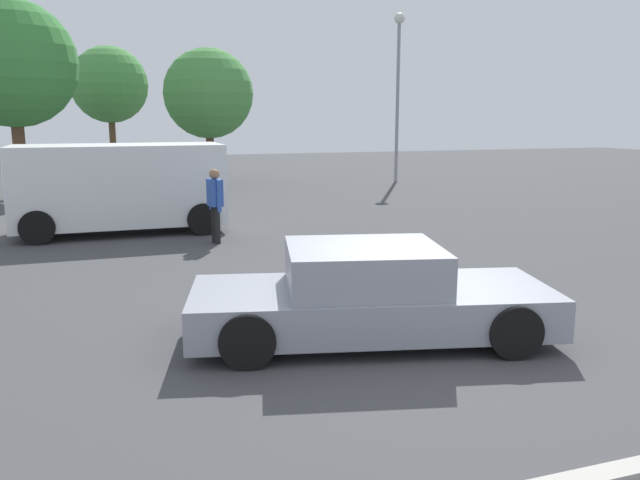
{
  "coord_description": "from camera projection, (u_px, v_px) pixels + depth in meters",
  "views": [
    {
      "loc": [
        -3.2,
        -6.73,
        2.76
      ],
      "look_at": [
        -0.15,
        2.26,
        0.9
      ],
      "focal_mm": 35.36,
      "sensor_mm": 36.0,
      "label": 1
    }
  ],
  "objects": [
    {
      "name": "pedestrian",
      "position": [
        215.0,
        199.0,
        13.81
      ],
      "size": [
        0.32,
        0.56,
        1.65
      ],
      "rotation": [
        0.0,
        0.0,
        0.22
      ],
      "color": "black",
      "rests_on": "ground_plane"
    },
    {
      "name": "ground_plane",
      "position": [
        390.0,
        344.0,
        7.8
      ],
      "size": [
        80.0,
        80.0,
        0.0
      ],
      "primitive_type": "plane",
      "color": "#424244"
    },
    {
      "name": "van_white",
      "position": [
        120.0,
        185.0,
        15.09
      ],
      "size": [
        4.82,
        2.17,
        2.11
      ],
      "rotation": [
        0.0,
        0.0,
        0.0
      ],
      "color": "white",
      "rests_on": "ground_plane"
    },
    {
      "name": "sedan_foreground",
      "position": [
        369.0,
        296.0,
        7.88
      ],
      "size": [
        4.75,
        2.69,
        1.2
      ],
      "rotation": [
        0.0,
        0.0,
        -0.23
      ],
      "color": "gray",
      "rests_on": "ground_plane"
    },
    {
      "name": "tree_back_left",
      "position": [
        109.0,
        85.0,
        29.73
      ],
      "size": [
        3.58,
        3.58,
        6.04
      ],
      "color": "brown",
      "rests_on": "ground_plane"
    },
    {
      "name": "dog",
      "position": [
        538.0,
        298.0,
        8.84
      ],
      "size": [
        0.45,
        0.56,
        0.42
      ],
      "rotation": [
        0.0,
        0.0,
        4.11
      ],
      "color": "white",
      "rests_on": "ground_plane"
    },
    {
      "name": "light_post_near",
      "position": [
        398.0,
        70.0,
        26.18
      ],
      "size": [
        0.44,
        0.44,
        6.95
      ],
      "color": "gray",
      "rests_on": "ground_plane"
    },
    {
      "name": "tree_back_center",
      "position": [
        208.0,
        94.0,
        25.11
      ],
      "size": [
        3.56,
        3.56,
        5.46
      ],
      "color": "brown",
      "rests_on": "ground_plane"
    },
    {
      "name": "tree_back_right",
      "position": [
        12.0,
        64.0,
        21.13
      ],
      "size": [
        4.27,
        4.27,
        6.67
      ],
      "color": "brown",
      "rests_on": "ground_plane"
    }
  ]
}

